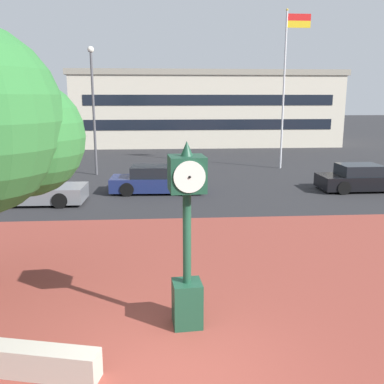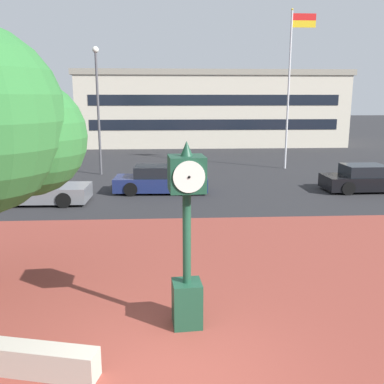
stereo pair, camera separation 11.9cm
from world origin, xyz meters
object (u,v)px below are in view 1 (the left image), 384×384
(car_street_far, at_px, (362,179))
(civic_building, at_px, (204,108))
(street_lamp_post, at_px, (93,99))
(street_clock, at_px, (187,237))
(car_street_mid, at_px, (156,181))
(flagpole_primary, at_px, (286,80))
(car_street_near, at_px, (30,190))

(car_street_far, relative_size, civic_building, 0.17)
(car_street_far, xyz_separation_m, street_lamp_post, (-13.55, 5.31, 3.80))
(street_clock, relative_size, car_street_mid, 0.83)
(flagpole_primary, relative_size, civic_building, 0.39)
(street_clock, relative_size, flagpole_primary, 0.38)
(car_street_near, bearing_deg, street_clock, 31.17)
(car_street_mid, height_order, car_street_far, same)
(civic_building, bearing_deg, flagpole_primary, -78.08)
(car_street_mid, height_order, flagpole_primary, flagpole_primary)
(car_street_mid, relative_size, street_lamp_post, 0.62)
(street_lamp_post, bearing_deg, car_street_mid, -54.85)
(car_street_far, bearing_deg, street_clock, -38.02)
(car_street_far, bearing_deg, car_street_near, -84.73)
(street_clock, distance_m, civic_building, 35.58)
(street_clock, bearing_deg, flagpole_primary, 64.31)
(car_street_near, xyz_separation_m, car_street_far, (15.37, 1.58, -0.00))
(street_clock, distance_m, flagpole_primary, 20.67)
(street_clock, relative_size, car_street_near, 0.81)
(car_street_near, xyz_separation_m, civic_building, (9.92, 24.79, 2.85))
(flagpole_primary, height_order, street_lamp_post, flagpole_primary)
(street_lamp_post, bearing_deg, flagpole_primary, 7.69)
(street_lamp_post, bearing_deg, car_street_near, -104.81)
(flagpole_primary, bearing_deg, street_clock, -110.96)
(car_street_near, bearing_deg, flagpole_primary, 123.44)
(car_street_near, distance_m, car_street_mid, 5.68)
(civic_building, distance_m, street_lamp_post, 19.67)
(civic_building, bearing_deg, street_lamp_post, -114.34)
(street_clock, bearing_deg, street_lamp_post, 99.04)
(street_clock, xyz_separation_m, street_lamp_post, (-4.27, 17.44, 2.52))
(car_street_near, xyz_separation_m, street_lamp_post, (1.82, 6.89, 3.80))
(car_street_far, bearing_deg, flagpole_primary, -164.34)
(street_clock, distance_m, car_street_near, 12.25)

